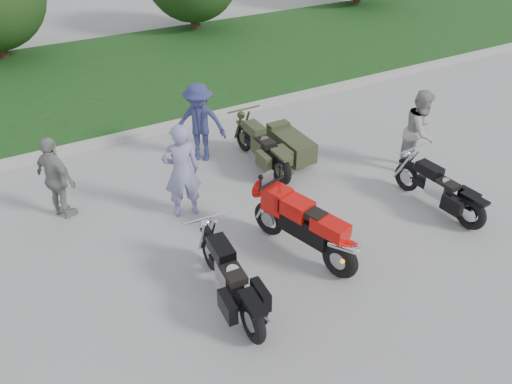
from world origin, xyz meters
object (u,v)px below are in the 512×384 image
cruiser_left (232,281)px  cruiser_right (442,192)px  sportbike_red (305,225)px  person_denim (199,123)px  person_back (56,178)px  person_stripe (182,171)px  person_grey (420,131)px  cruiser_sidecar (280,147)px

cruiser_left → cruiser_right: cruiser_left is taller
sportbike_red → cruiser_left: size_ratio=0.95×
person_denim → person_back: (-3.17, -0.69, -0.07)m
person_stripe → person_back: bearing=-17.2°
person_back → cruiser_left: bearing=177.0°
cruiser_left → person_denim: person_denim is taller
cruiser_left → cruiser_right: bearing=6.9°
cruiser_left → cruiser_right: 4.61m
cruiser_right → person_grey: person_grey is taller
sportbike_red → person_grey: person_grey is taller
person_denim → cruiser_left: bearing=-73.8°
cruiser_left → cruiser_right: size_ratio=1.07×
person_denim → person_back: 3.25m
cruiser_left → person_grey: bearing=21.2°
cruiser_left → person_back: (-1.76, 3.61, 0.37)m
cruiser_sidecar → cruiser_left: bearing=-130.8°
person_grey → person_denim: bearing=120.8°
cruiser_right → person_stripe: 4.93m
sportbike_red → cruiser_left: 1.65m
person_grey → person_back: (-7.06, 1.97, -0.08)m
cruiser_left → person_grey: (5.31, 1.64, 0.45)m
cruiser_left → cruiser_sidecar: bearing=52.9°
cruiser_right → person_back: 7.22m
sportbike_red → person_back: (-3.34, 3.19, 0.20)m
person_grey → person_back: person_grey is taller
sportbike_red → cruiser_right: size_ratio=1.03×
cruiser_sidecar → person_stripe: (-2.57, -0.72, 0.53)m
cruiser_right → person_stripe: bearing=147.9°
sportbike_red → person_denim: (-0.17, 3.89, 0.27)m
cruiser_right → person_back: bearing=147.9°
person_stripe → person_denim: (1.14, 1.78, -0.05)m
sportbike_red → person_back: 4.63m
cruiser_sidecar → person_grey: (2.47, -1.61, 0.49)m
cruiser_left → cruiser_sidecar: cruiser_sidecar is taller
cruiser_right → person_denim: 5.20m
cruiser_left → person_stripe: size_ratio=1.22×
sportbike_red → cruiser_sidecar: 3.11m
cruiser_right → person_grey: (0.70, 1.41, 0.48)m
person_stripe → cruiser_sidecar: bearing=-153.4°
cruiser_right → person_back: size_ratio=1.30×
cruiser_right → person_stripe: person_stripe is taller
person_stripe → person_back: size_ratio=1.14×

